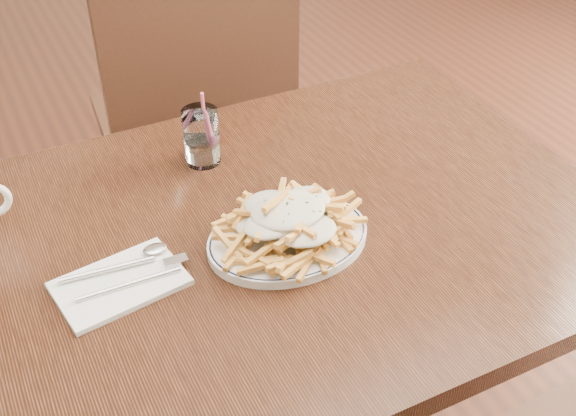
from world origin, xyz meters
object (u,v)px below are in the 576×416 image
chair_far (195,110)px  fries_plate (288,238)px  table (258,267)px  loaded_fries (288,216)px  water_glass (202,140)px

chair_far → fries_plate: chair_far is taller
table → chair_far: chair_far is taller
table → chair_far: (0.15, 0.72, -0.10)m
table → fries_plate: bearing=-55.2°
chair_far → fries_plate: (-0.12, -0.77, 0.19)m
fries_plate → loaded_fries: 0.04m
fries_plate → water_glass: (-0.04, 0.28, 0.04)m
table → loaded_fries: size_ratio=4.75×
chair_far → loaded_fries: bearing=-98.6°
table → loaded_fries: (0.03, -0.05, 0.13)m
loaded_fries → water_glass: bearing=97.4°
chair_far → table: bearing=-101.8°
table → fries_plate: 0.11m
table → water_glass: size_ratio=8.35×
loaded_fries → water_glass: 0.28m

